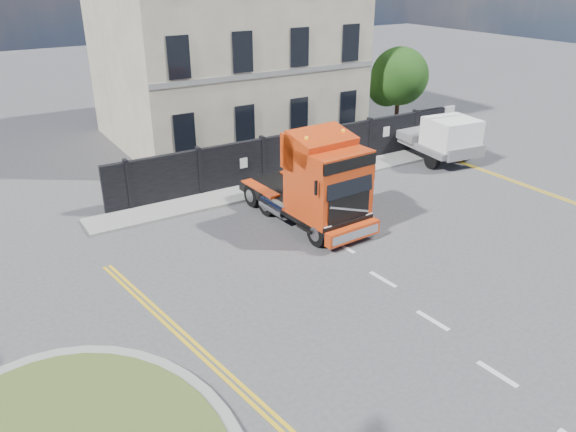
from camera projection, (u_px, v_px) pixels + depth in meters
ground at (296, 301)px, 16.22m from camera, size 120.00×120.00×0.00m
hoarding_fence at (310, 151)px, 25.93m from camera, size 18.80×0.25×2.00m
georgian_building at (224, 29)px, 29.51m from camera, size 12.30×10.30×12.80m
tree at (396, 79)px, 31.25m from camera, size 3.20×3.20×4.80m
pavement_far at (311, 178)px, 25.35m from camera, size 20.00×1.60×0.12m
truck at (318, 186)px, 20.24m from camera, size 2.54×6.06×3.57m
flatbed_pickup at (440, 137)px, 27.25m from camera, size 2.77×5.66×2.26m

